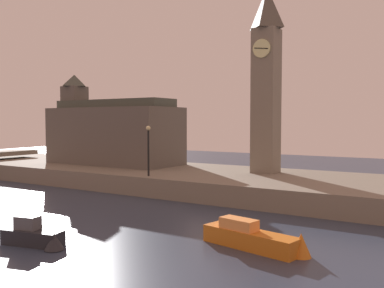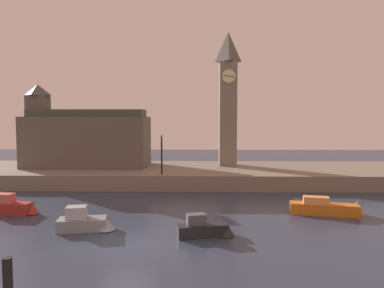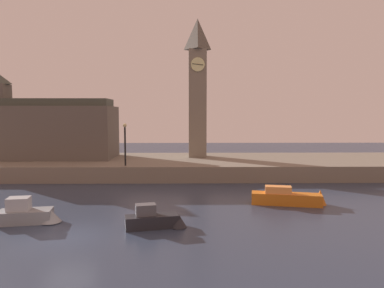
{
  "view_description": "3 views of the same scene",
  "coord_description": "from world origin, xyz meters",
  "px_view_note": "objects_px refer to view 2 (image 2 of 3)",
  "views": [
    {
      "loc": [
        20.87,
        -11.33,
        5.78
      ],
      "look_at": [
        2.6,
        17.75,
        3.95
      ],
      "focal_mm": 40.13,
      "sensor_mm": 36.0,
      "label": 1
    },
    {
      "loc": [
        3.93,
        -19.02,
        6.89
      ],
      "look_at": [
        3.17,
        17.1,
        4.31
      ],
      "focal_mm": 33.29,
      "sensor_mm": 36.0,
      "label": 2
    },
    {
      "loc": [
        6.03,
        -17.8,
        6.24
      ],
      "look_at": [
        6.51,
        16.85,
        3.35
      ],
      "focal_mm": 33.29,
      "sensor_mm": 36.0,
      "label": 3
    }
  ],
  "objects_px": {
    "clock_tower": "(228,97)",
    "streetlamp": "(162,149)",
    "boat_cruiser_grey": "(86,222)",
    "boat_dinghy_red": "(12,206)",
    "boat_barge_dark": "(206,229)",
    "parliament_hall": "(85,138)",
    "boat_patrol_orange": "(330,208)"
  },
  "relations": [
    {
      "from": "clock_tower",
      "to": "boat_barge_dark",
      "type": "xyz_separation_m",
      "value": [
        -2.86,
        -20.52,
        -8.9
      ]
    },
    {
      "from": "boat_cruiser_grey",
      "to": "boat_barge_dark",
      "type": "xyz_separation_m",
      "value": [
        7.38,
        -1.01,
        -0.05
      ]
    },
    {
      "from": "clock_tower",
      "to": "boat_cruiser_grey",
      "type": "height_order",
      "value": "clock_tower"
    },
    {
      "from": "parliament_hall",
      "to": "clock_tower",
      "type": "bearing_deg",
      "value": 3.12
    },
    {
      "from": "parliament_hall",
      "to": "streetlamp",
      "type": "relative_size",
      "value": 3.45
    },
    {
      "from": "parliament_hall",
      "to": "boat_dinghy_red",
      "type": "distance_m",
      "value": 15.56
    },
    {
      "from": "boat_cruiser_grey",
      "to": "boat_dinghy_red",
      "type": "bearing_deg",
      "value": 151.22
    },
    {
      "from": "clock_tower",
      "to": "boat_dinghy_red",
      "type": "bearing_deg",
      "value": -136.71
    },
    {
      "from": "clock_tower",
      "to": "boat_barge_dark",
      "type": "distance_m",
      "value": 22.55
    },
    {
      "from": "streetlamp",
      "to": "boat_patrol_orange",
      "type": "distance_m",
      "value": 16.03
    },
    {
      "from": "parliament_hall",
      "to": "streetlamp",
      "type": "bearing_deg",
      "value": -32.49
    },
    {
      "from": "streetlamp",
      "to": "boat_patrol_orange",
      "type": "height_order",
      "value": "streetlamp"
    },
    {
      "from": "boat_cruiser_grey",
      "to": "boat_dinghy_red",
      "type": "height_order",
      "value": "boat_cruiser_grey"
    },
    {
      "from": "clock_tower",
      "to": "boat_patrol_orange",
      "type": "xyz_separation_m",
      "value": [
        6.11,
        -15.6,
        -8.88
      ]
    },
    {
      "from": "clock_tower",
      "to": "parliament_hall",
      "type": "xyz_separation_m",
      "value": [
        -16.31,
        -0.89,
        -4.69
      ]
    },
    {
      "from": "boat_dinghy_red",
      "to": "boat_barge_dark",
      "type": "distance_m",
      "value": 14.75
    },
    {
      "from": "boat_cruiser_grey",
      "to": "boat_barge_dark",
      "type": "relative_size",
      "value": 1.04
    },
    {
      "from": "streetlamp",
      "to": "boat_cruiser_grey",
      "type": "bearing_deg",
      "value": -104.86
    },
    {
      "from": "boat_barge_dark",
      "to": "boat_dinghy_red",
      "type": "bearing_deg",
      "value": 161.64
    },
    {
      "from": "boat_cruiser_grey",
      "to": "boat_barge_dark",
      "type": "height_order",
      "value": "boat_cruiser_grey"
    },
    {
      "from": "parliament_hall",
      "to": "boat_barge_dark",
      "type": "distance_m",
      "value": 24.17
    },
    {
      "from": "clock_tower",
      "to": "boat_cruiser_grey",
      "type": "bearing_deg",
      "value": -117.7
    },
    {
      "from": "clock_tower",
      "to": "boat_dinghy_red",
      "type": "distance_m",
      "value": 24.78
    },
    {
      "from": "parliament_hall",
      "to": "streetlamp",
      "type": "height_order",
      "value": "parliament_hall"
    },
    {
      "from": "parliament_hall",
      "to": "boat_cruiser_grey",
      "type": "bearing_deg",
      "value": -71.94
    },
    {
      "from": "parliament_hall",
      "to": "boat_barge_dark",
      "type": "bearing_deg",
      "value": -55.58
    },
    {
      "from": "clock_tower",
      "to": "boat_patrol_orange",
      "type": "bearing_deg",
      "value": -68.61
    },
    {
      "from": "boat_dinghy_red",
      "to": "boat_barge_dark",
      "type": "bearing_deg",
      "value": -18.36
    },
    {
      "from": "clock_tower",
      "to": "parliament_hall",
      "type": "bearing_deg",
      "value": -176.88
    },
    {
      "from": "boat_dinghy_red",
      "to": "boat_barge_dark",
      "type": "xyz_separation_m",
      "value": [
        14.0,
        -4.65,
        -0.09
      ]
    },
    {
      "from": "boat_cruiser_grey",
      "to": "clock_tower",
      "type": "bearing_deg",
      "value": 62.3
    },
    {
      "from": "clock_tower",
      "to": "streetlamp",
      "type": "bearing_deg",
      "value": -135.02
    }
  ]
}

